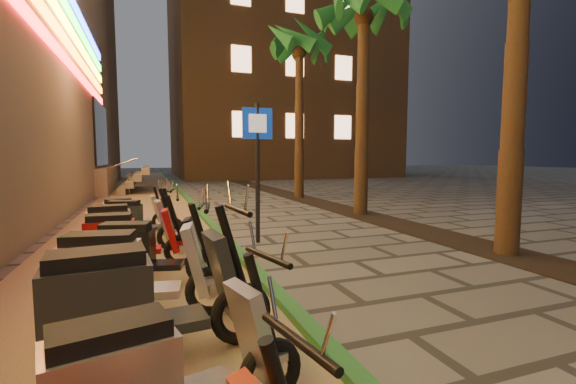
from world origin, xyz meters
name	(u,v)px	position (x,y,z in m)	size (l,w,h in m)	color
ground	(409,335)	(0.00, 0.00, 0.00)	(120.00, 120.00, 0.00)	#474442
parking_strip	(141,211)	(-2.60, 10.00, 0.01)	(3.40, 60.00, 0.01)	#8C7251
green_curb	(195,207)	(-0.90, 10.00, 0.05)	(0.18, 60.00, 0.10)	#24622B
planting_strip	(402,225)	(3.60, 5.00, 0.01)	(1.20, 40.00, 0.02)	black
apartment_block	(274,40)	(9.00, 32.00, 12.50)	(18.00, 16.06, 25.00)	brown
palm_c	(364,16)	(3.60, 7.00, 5.73)	(2.97, 3.02, 6.91)	#472D19
palm_d	(299,53)	(3.60, 12.00, 5.94)	(2.97, 3.02, 7.16)	#472D19
pedestrian_sign	(257,153)	(-0.30, 4.39, 1.79)	(0.61, 0.10, 2.76)	black
scooter_3	(158,375)	(-2.32, -0.75, 0.48)	(1.58, 0.75, 1.11)	black
scooter_4	(137,300)	(-2.45, 0.28, 0.57)	(1.86, 0.69, 1.31)	black
scooter_5	(128,272)	(-2.56, 1.25, 0.54)	(1.77, 0.75, 1.24)	black
scooter_6	(146,251)	(-2.40, 2.35, 0.49)	(1.59, 0.76, 1.12)	black
scooter_7	(128,238)	(-2.66, 3.25, 0.49)	(1.60, 0.56, 1.13)	black
scooter_8	(125,226)	(-2.76, 4.25, 0.50)	(1.65, 0.58, 1.16)	black
scooter_9	(136,218)	(-2.60, 5.38, 0.47)	(1.54, 0.78, 1.09)	black
scooter_10	(129,213)	(-2.77, 6.29, 0.45)	(1.47, 0.56, 1.04)	black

